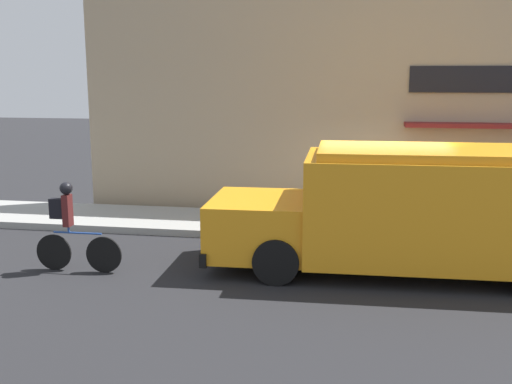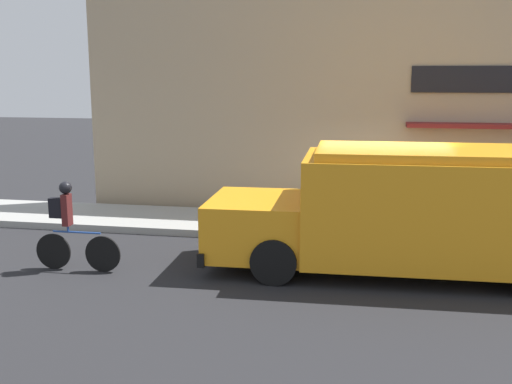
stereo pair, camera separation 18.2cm
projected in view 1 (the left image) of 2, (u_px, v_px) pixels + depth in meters
The scene contains 6 objects.
ground_plane at pixel (380, 246), 12.41m from camera, with size 70.00×70.00×0.00m, color #232326.
sidewalk at pixel (379, 229), 13.49m from camera, with size 28.00×2.25×0.16m.
storefront at pixel (383, 104), 14.46m from camera, with size 15.05×0.75×5.63m.
school_bus at pixel (421, 209), 10.55m from camera, with size 6.85×2.79×2.25m.
cyclist at pixel (71, 227), 10.70m from camera, with size 1.62×0.23×1.64m.
trash_bin at pixel (381, 204), 13.42m from camera, with size 0.64×0.64×0.97m.
Camera 1 is at (-0.50, -12.24, 3.46)m, focal length 42.00 mm.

